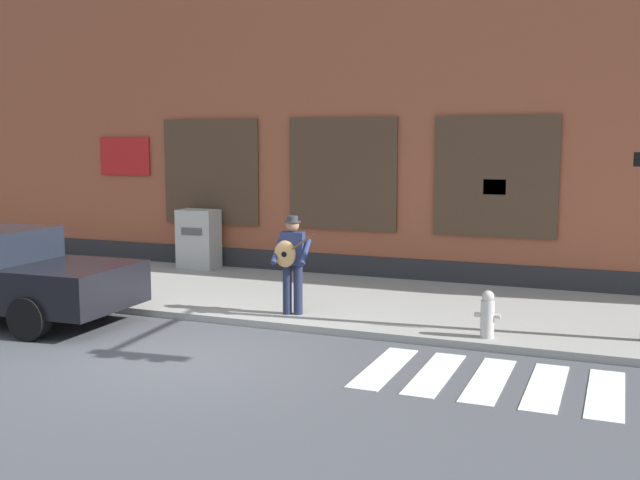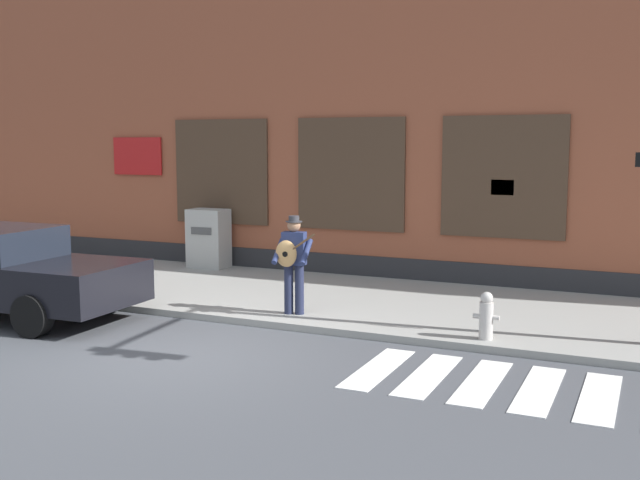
# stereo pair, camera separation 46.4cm
# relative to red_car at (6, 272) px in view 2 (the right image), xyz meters

# --- Properties ---
(ground_plane) EXTENTS (160.00, 160.00, 0.00)m
(ground_plane) POSITION_rel_red_car_xyz_m (4.01, -0.71, -0.77)
(ground_plane) COLOR #424449
(sidewalk) EXTENTS (28.00, 4.50, 0.12)m
(sidewalk) POSITION_rel_red_car_xyz_m (4.01, 3.37, -0.71)
(sidewalk) COLOR gray
(sidewalk) RESTS_ON ground
(building_backdrop) EXTENTS (28.00, 4.06, 8.55)m
(building_backdrop) POSITION_rel_red_car_xyz_m (4.01, 7.62, 3.50)
(building_backdrop) COLOR brown
(building_backdrop) RESTS_ON ground
(crosswalk) EXTENTS (5.20, 1.90, 0.01)m
(crosswalk) POSITION_rel_red_car_xyz_m (9.16, -0.18, -0.76)
(crosswalk) COLOR silver
(crosswalk) RESTS_ON ground
(red_car) EXTENTS (4.65, 2.09, 1.53)m
(red_car) POSITION_rel_red_car_xyz_m (0.00, 0.00, 0.00)
(red_car) COLOR black
(red_car) RESTS_ON ground
(busker) EXTENTS (0.75, 0.60, 1.64)m
(busker) POSITION_rel_red_car_xyz_m (4.56, 1.74, 0.28)
(busker) COLOR #1E233D
(busker) RESTS_ON sidewalk
(utility_box) EXTENTS (0.88, 0.60, 1.33)m
(utility_box) POSITION_rel_red_car_xyz_m (0.71, 5.17, 0.01)
(utility_box) COLOR #ADADA8
(utility_box) RESTS_ON sidewalk
(fire_hydrant) EXTENTS (0.38, 0.20, 0.70)m
(fire_hydrant) POSITION_rel_red_car_xyz_m (7.82, 1.47, -0.31)
(fire_hydrant) COLOR #B2ADA8
(fire_hydrant) RESTS_ON sidewalk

